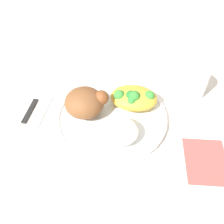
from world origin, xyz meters
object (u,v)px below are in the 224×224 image
Objects in this scene: mac_cheese_with_broccoli at (134,98)px; water_glass at (194,82)px; plate at (112,117)px; roasted_chicken at (85,103)px; rice_pile at (118,131)px; fork at (48,105)px; knife at (36,100)px; napkin at (206,161)px.

mac_cheese_with_broccoli is 0.16m from water_glass.
plate is 2.58× the size of roasted_chicken.
rice_pile is 0.11m from mac_cheese_with_broccoli.
roasted_chicken is 0.71× the size of fork.
mac_cheese_with_broccoli is 0.25m from knife.
water_glass is (0.19, 0.12, 0.03)m from plate.
knife is 1.69× the size of napkin.
napkin is at bearing -22.04° from plate.
plate is at bearing 157.96° from napkin.
roasted_chicken reaches higher than rice_pile.
fork is at bearing 167.11° from roasted_chicken.
fork is at bearing -174.09° from mac_cheese_with_broccoli.
rice_pile reaches higher than knife.
plate reaches higher than napkin.
water_glass reaches higher than knife.
roasted_chicken is at bearing -12.89° from fork.
knife is at bearing -167.69° from water_glass.
roasted_chicken is 0.10m from rice_pile.
mac_cheese_with_broccoli is 1.00× the size of napkin.
knife is at bearing 160.48° from fork.
water_glass is (0.15, 0.08, 0.00)m from mac_cheese_with_broccoli.
water_glass reaches higher than mac_cheese_with_broccoli.
plate reaches higher than fork.
mac_cheese_with_broccoli is 0.59× the size of knife.
rice_pile is 0.20m from napkin.
roasted_chicken is 0.90× the size of mac_cheese_with_broccoli.
rice_pile is at bearing -22.60° from knife.
roasted_chicken is at bearing -156.69° from mac_cheese_with_broccoli.
rice_pile is 0.21m from fork.
rice_pile is at bearing -102.50° from mac_cheese_with_broccoli.
rice_pile reaches higher than plate.
water_glass is at bearing 46.87° from rice_pile.
roasted_chicken is at bearing -154.10° from water_glass.
knife is 2.42× the size of water_glass.
mac_cheese_with_broccoli is 0.79× the size of fork.
mac_cheese_with_broccoli is at bearing 2.18° from knife.
plate is 1.38× the size of knife.
plate is 0.21m from knife.
rice_pile is at bearing -69.19° from plate.
fork is at bearing -19.52° from knife.
plate is 3.34× the size of water_glass.
roasted_chicken is at bearing -177.04° from plate.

